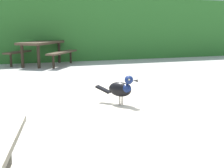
# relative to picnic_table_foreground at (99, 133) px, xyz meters

# --- Properties ---
(hedge_wall) EXTENTS (28.00, 2.33, 2.22)m
(hedge_wall) POSITION_rel_picnic_table_foreground_xyz_m (-0.13, 9.54, 0.56)
(hedge_wall) COLOR #2D6B28
(hedge_wall) RESTS_ON ground
(picnic_table_foreground) EXTENTS (1.95, 1.98, 0.74)m
(picnic_table_foreground) POSITION_rel_picnic_table_foreground_xyz_m (0.00, 0.00, 0.00)
(picnic_table_foreground) COLOR #B2A893
(picnic_table_foreground) RESTS_ON ground
(bird_grackle) EXTENTS (0.21, 0.23, 0.18)m
(bird_grackle) POSITION_rel_picnic_table_foreground_xyz_m (0.13, -0.05, 0.29)
(bird_grackle) COLOR black
(bird_grackle) RESTS_ON picnic_table_foreground
(picnic_table_mid_right) EXTENTS (2.34, 2.35, 0.74)m
(picnic_table_mid_right) POSITION_rel_picnic_table_foreground_xyz_m (0.38, 7.78, 0.00)
(picnic_table_mid_right) COLOR #473828
(picnic_table_mid_right) RESTS_ON ground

